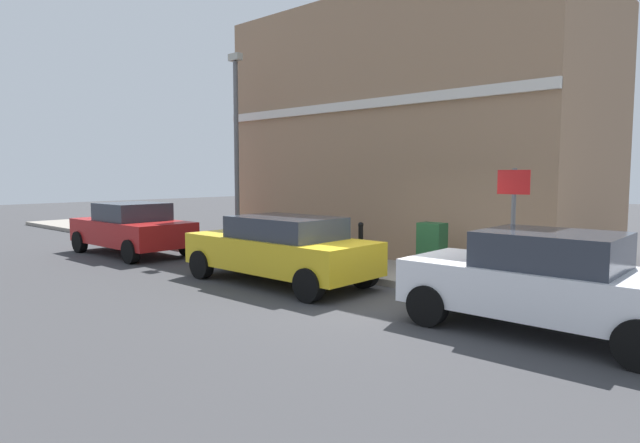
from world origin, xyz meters
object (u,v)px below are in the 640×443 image
(street_sign, at_px, (513,212))
(utility_cabinet, at_px, (432,251))
(car_red, at_px, (132,228))
(lamppost, at_px, (236,142))
(car_yellow, at_px, (281,248))
(bollard_near_cabinet, at_px, (361,242))
(bollard_far_kerb, at_px, (294,240))
(car_white, at_px, (544,281))

(street_sign, bearing_deg, utility_cabinet, 73.20)
(car_red, xyz_separation_m, lamppost, (2.36, -1.95, 2.53))
(car_yellow, bearing_deg, street_sign, -158.82)
(car_yellow, height_order, street_sign, street_sign)
(utility_cabinet, xyz_separation_m, bollard_near_cabinet, (0.10, 2.02, 0.02))
(bollard_near_cabinet, xyz_separation_m, bollard_far_kerb, (-0.90, 1.40, 0.00))
(street_sign, bearing_deg, car_white, -144.06)
(car_red, height_order, lamppost, lamppost)
(car_white, xyz_separation_m, car_red, (-0.16, 11.73, -0.00))
(utility_cabinet, height_order, lamppost, lamppost)
(lamppost, bearing_deg, car_yellow, -118.39)
(lamppost, bearing_deg, car_red, 140.47)
(street_sign, relative_size, lamppost, 0.40)
(car_yellow, relative_size, street_sign, 1.92)
(car_yellow, distance_m, bollard_far_kerb, 1.82)
(car_red, distance_m, bollard_near_cabinet, 7.02)
(bollard_near_cabinet, relative_size, street_sign, 0.45)
(car_red, distance_m, street_sign, 10.79)
(utility_cabinet, relative_size, lamppost, 0.20)
(car_yellow, relative_size, car_red, 1.07)
(car_white, xyz_separation_m, lamppost, (2.20, 9.78, 2.53))
(car_white, height_order, bollard_far_kerb, car_white)
(car_white, relative_size, street_sign, 1.74)
(car_white, height_order, car_red, car_red)
(utility_cabinet, distance_m, street_sign, 2.31)
(bollard_far_kerb, distance_m, lamppost, 4.25)
(bollard_near_cabinet, height_order, lamppost, lamppost)
(car_red, distance_m, utility_cabinet, 8.92)
(bollard_far_kerb, relative_size, lamppost, 0.18)
(car_white, distance_m, car_yellow, 5.47)
(car_red, relative_size, utility_cabinet, 3.60)
(bollard_near_cabinet, distance_m, street_sign, 4.19)
(bollard_far_kerb, bearing_deg, lamppost, 75.20)
(car_white, xyz_separation_m, bollard_far_kerb, (1.34, 6.53, -0.07))
(car_red, bearing_deg, bollard_far_kerb, -163.98)
(car_white, xyz_separation_m, bollard_near_cabinet, (2.24, 5.14, -0.07))
(car_white, bearing_deg, utility_cabinet, -35.03)
(car_red, bearing_deg, lamppost, -129.64)
(bollard_near_cabinet, height_order, street_sign, street_sign)
(car_yellow, xyz_separation_m, utility_cabinet, (2.28, -2.35, -0.09))
(street_sign, distance_m, lamppost, 8.85)
(bollard_near_cabinet, bearing_deg, street_sign, -99.94)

